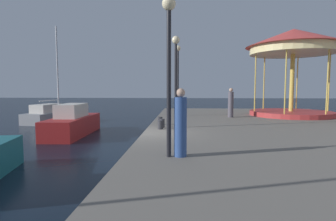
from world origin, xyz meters
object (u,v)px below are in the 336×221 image
object	(u,v)px
carousel	(293,51)
lamp_post_near_edge	(169,48)
motorboat_red	(73,123)
lamp_post_mid_promenade	(176,65)
bollard_south	(160,121)
bollard_north	(162,123)
bollard_center	(160,125)
person_mid_promenade	(231,104)
sailboat_grey	(52,115)
person_far_corner	(180,125)
lamp_post_far_end	(178,69)

from	to	relation	value
carousel	lamp_post_near_edge	xyz separation A→B (m)	(-7.66, -11.21, -1.44)
carousel	motorboat_red	bearing A→B (deg)	-164.52
lamp_post_near_edge	lamp_post_mid_promenade	world-z (taller)	lamp_post_mid_promenade
bollard_south	bollard_north	size ratio (longest dim) A/B	1.00
carousel	bollard_center	bearing A→B (deg)	-142.34
motorboat_red	lamp_post_near_edge	bearing A→B (deg)	-52.25
bollard_center	person_mid_promenade	world-z (taller)	person_mid_promenade
sailboat_grey	carousel	bearing A→B (deg)	-6.37
lamp_post_mid_promenade	bollard_north	xyz separation A→B (m)	(-0.64, 0.03, -2.69)
person_far_corner	motorboat_red	bearing A→B (deg)	129.43
lamp_post_near_edge	bollard_south	world-z (taller)	lamp_post_near_edge
person_far_corner	person_mid_promenade	distance (m)	10.39
sailboat_grey	bollard_center	world-z (taller)	sailboat_grey
person_far_corner	person_mid_promenade	world-z (taller)	person_mid_promenade
motorboat_red	person_far_corner	xyz separation A→B (m)	(6.10, -7.42, 0.99)
lamp_post_mid_promenade	bollard_south	size ratio (longest dim) A/B	10.55
lamp_post_near_edge	person_far_corner	world-z (taller)	lamp_post_near_edge
bollard_north	motorboat_red	bearing A→B (deg)	157.69
sailboat_grey	lamp_post_far_end	size ratio (longest dim) A/B	1.64
lamp_post_far_end	bollard_south	distance (m)	5.37
carousel	person_mid_promenade	distance (m)	5.60
motorboat_red	bollard_north	size ratio (longest dim) A/B	12.62
person_far_corner	lamp_post_mid_promenade	bearing A→B (deg)	92.84
motorboat_red	lamp_post_mid_promenade	world-z (taller)	lamp_post_mid_promenade
bollard_center	lamp_post_mid_promenade	bearing A→B (deg)	36.63
bollard_center	bollard_north	xyz separation A→B (m)	(0.03, 0.53, 0.00)
lamp_post_near_edge	person_mid_promenade	bearing A→B (deg)	71.04
bollard_north	person_mid_promenade	world-z (taller)	person_mid_promenade
lamp_post_mid_promenade	bollard_center	xyz separation A→B (m)	(-0.67, -0.50, -2.69)
lamp_post_mid_promenade	person_mid_promenade	world-z (taller)	lamp_post_mid_promenade
motorboat_red	person_mid_promenade	xyz separation A→B (m)	(9.22, 2.49, 0.99)
lamp_post_near_edge	bollard_center	size ratio (longest dim) A/B	10.49
bollard_center	bollard_north	distance (m)	0.53
sailboat_grey	motorboat_red	bearing A→B (deg)	-54.24
sailboat_grey	bollard_center	bearing A→B (deg)	-42.03
sailboat_grey	bollard_south	world-z (taller)	sailboat_grey
carousel	person_far_corner	world-z (taller)	carousel
lamp_post_mid_promenade	sailboat_grey	bearing A→B (deg)	141.68
motorboat_red	lamp_post_mid_promenade	distance (m)	6.92
person_far_corner	carousel	bearing A→B (deg)	56.60
carousel	lamp_post_mid_promenade	xyz separation A→B (m)	(-7.61, -5.89, -1.42)
lamp_post_far_end	bollard_north	distance (m)	6.07
bollard_north	person_mid_promenade	bearing A→B (deg)	49.02
lamp_post_mid_promenade	motorboat_red	bearing A→B (deg)	159.64
lamp_post_far_end	bollard_center	bearing A→B (deg)	-96.64
sailboat_grey	lamp_post_far_end	distance (m)	10.79
lamp_post_near_edge	motorboat_red	bearing A→B (deg)	127.75
sailboat_grey	motorboat_red	distance (m)	7.01
lamp_post_near_edge	lamp_post_mid_promenade	bearing A→B (deg)	89.47
lamp_post_near_edge	person_mid_promenade	xyz separation A→B (m)	(3.43, 9.97, -2.01)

